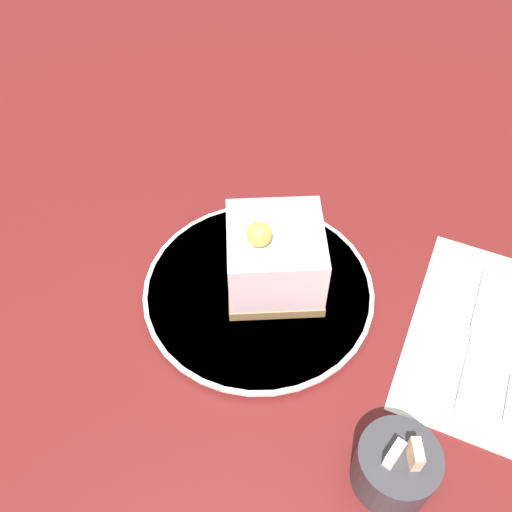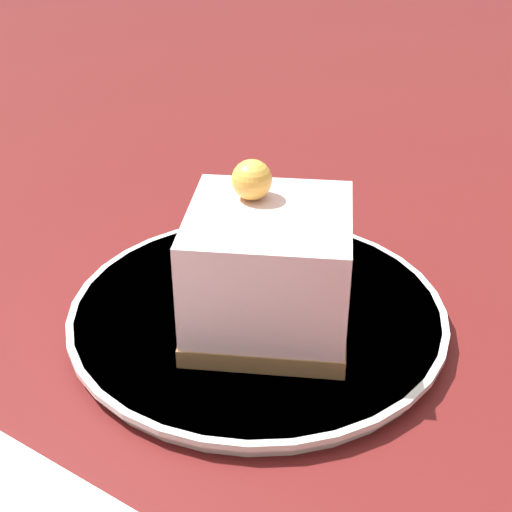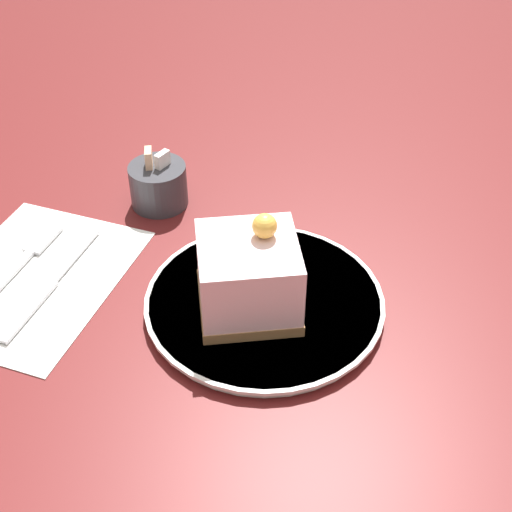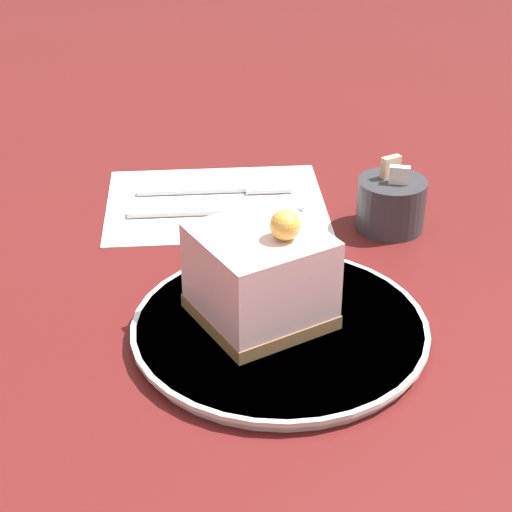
# 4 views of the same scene
# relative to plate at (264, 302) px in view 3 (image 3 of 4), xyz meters

# --- Properties ---
(ground_plane) EXTENTS (4.00, 4.00, 0.00)m
(ground_plane) POSITION_rel_plate_xyz_m (0.03, 0.02, -0.01)
(ground_plane) COLOR #5B1919
(plate) EXTENTS (0.24, 0.24, 0.01)m
(plate) POSITION_rel_plate_xyz_m (0.00, 0.00, 0.00)
(plate) COLOR silver
(plate) RESTS_ON ground_plane
(cake_slice) EXTENTS (0.12, 0.12, 0.10)m
(cake_slice) POSITION_rel_plate_xyz_m (-0.01, -0.01, 0.05)
(cake_slice) COLOR olive
(cake_slice) RESTS_ON plate
(napkin) EXTENTS (0.21, 0.25, 0.00)m
(napkin) POSITION_rel_plate_xyz_m (-0.25, -0.01, -0.01)
(napkin) COLOR white
(napkin) RESTS_ON ground_plane
(fork) EXTENTS (0.04, 0.17, 0.00)m
(fork) POSITION_rel_plate_xyz_m (-0.27, 0.01, -0.00)
(fork) COLOR silver
(fork) RESTS_ON napkin
(knife) EXTENTS (0.04, 0.18, 0.00)m
(knife) POSITION_rel_plate_xyz_m (-0.23, -0.03, -0.00)
(knife) COLOR silver
(knife) RESTS_ON napkin
(sugar_bowl) EXTENTS (0.07, 0.07, 0.07)m
(sugar_bowl) POSITION_rel_plate_xyz_m (-0.16, 0.15, 0.02)
(sugar_bowl) COLOR #333338
(sugar_bowl) RESTS_ON ground_plane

